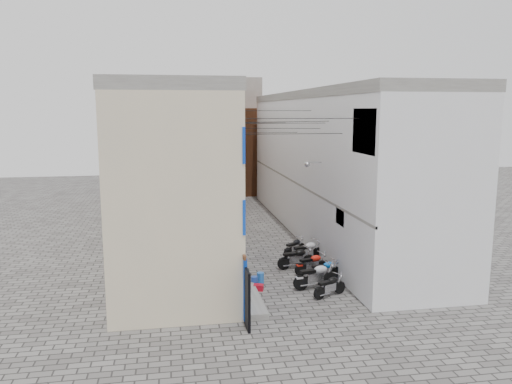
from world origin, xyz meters
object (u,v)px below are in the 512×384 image
motorcycle_g (295,246)px  person_a (242,258)px  motorcycle_c (325,269)px  motorcycle_e (296,257)px  motorcycle_b (316,275)px  water_jug_near (254,282)px  water_jug_far (260,278)px  motorcycle_f (307,250)px  motorcycle_d (312,263)px  motorcycle_a (330,285)px  person_b (236,257)px  red_crate (258,287)px

motorcycle_g → person_a: 4.86m
motorcycle_c → motorcycle_e: 2.11m
motorcycle_b → water_jug_near: bearing=-114.1°
water_jug_near → water_jug_far: water_jug_far is taller
person_a → motorcycle_c: bearing=-115.7°
motorcycle_g → water_jug_far: motorcycle_g is taller
motorcycle_g → motorcycle_f: bearing=-25.5°
motorcycle_b → motorcycle_d: bearing=157.4°
motorcycle_g → water_jug_near: (-2.98, -4.48, -0.28)m
motorcycle_e → water_jug_far: motorcycle_e is taller
motorcycle_a → person_a: 4.39m
motorcycle_a → person_b: bearing=-157.5°
motorcycle_d → person_a: size_ratio=1.17×
water_jug_near → red_crate: bearing=-77.3°
water_jug_near → water_jug_far: (0.35, 0.40, 0.02)m
motorcycle_c → motorcycle_d: (-0.32, 0.98, 0.03)m
person_a → water_jug_far: size_ratio=3.14×
motorcycle_d → person_b: size_ratio=1.33×
motorcycle_d → person_b: bearing=-109.7°
person_b → motorcycle_c: bearing=-102.8°
red_crate → water_jug_far: bearing=74.0°
person_a → water_jug_near: (0.43, -1.06, -0.82)m
motorcycle_f → motorcycle_b: bearing=-30.4°
red_crate → motorcycle_g: bearing=59.7°
person_a → person_b: 0.53m
person_b → water_jug_far: (0.99, -1.14, -0.71)m
motorcycle_a → motorcycle_g: (0.03, 6.16, 0.02)m
person_a → person_b: size_ratio=1.14×
motorcycle_g → motorcycle_b: bearing=-42.9°
red_crate → motorcycle_f: bearing=48.7°
motorcycle_b → water_jug_far: motorcycle_b is taller
motorcycle_d → motorcycle_g: motorcycle_d is taller
motorcycle_e → motorcycle_g: size_ratio=1.11×
motorcycle_e → water_jug_far: (-2.18, -1.89, -0.32)m
motorcycle_d → motorcycle_f: size_ratio=0.88×
motorcycle_a → motorcycle_b: 1.11m
motorcycle_b → motorcycle_f: bearing=159.5°
motorcycle_b → motorcycle_d: size_ratio=1.13×
water_jug_near → red_crate: water_jug_near is taller
motorcycle_g → water_jug_near: 5.39m
motorcycle_b → motorcycle_c: (0.72, 0.98, -0.10)m
motorcycle_e → red_crate: motorcycle_e is taller
motorcycle_c → water_jug_near: 3.41m
motorcycle_e → motorcycle_g: bearing=158.1°
motorcycle_b → motorcycle_d: 2.00m
motorcycle_g → water_jug_near: size_ratio=3.70×
motorcycle_c → person_a: bearing=-108.8°
motorcycle_c → motorcycle_g: motorcycle_c is taller
motorcycle_d → water_jug_near: 3.36m
person_a → red_crate: (0.53, -1.52, -0.93)m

